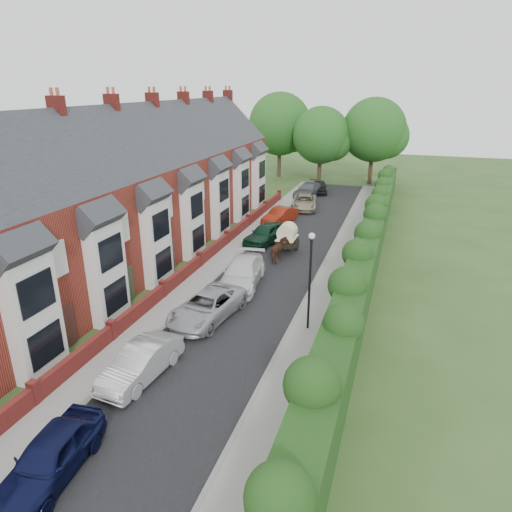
{
  "coord_description": "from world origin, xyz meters",
  "views": [
    {
      "loc": [
        7.28,
        -16.07,
        11.66
      ],
      "look_at": [
        -0.58,
        7.71,
        2.2
      ],
      "focal_mm": 32.0,
      "sensor_mm": 36.0,
      "label": 1
    }
  ],
  "objects": [
    {
      "name": "car_white",
      "position": [
        -1.63,
        8.17,
        0.79
      ],
      "size": [
        2.83,
        5.64,
        1.57
      ],
      "primitive_type": "imported",
      "rotation": [
        0.0,
        0.0,
        0.12
      ],
      "color": "silver",
      "rests_on": "ground"
    },
    {
      "name": "car_black",
      "position": [
        -1.98,
        35.0,
        0.71
      ],
      "size": [
        2.52,
        4.43,
        1.42
      ],
      "primitive_type": "imported",
      "rotation": [
        0.0,
        0.0,
        0.21
      ],
      "color": "black",
      "rests_on": "ground"
    },
    {
      "name": "road",
      "position": [
        -0.5,
        11.0,
        0.01
      ],
      "size": [
        6.0,
        58.0,
        0.02
      ],
      "primitive_type": "cube",
      "color": "black",
      "rests_on": "ground"
    },
    {
      "name": "horse_cart",
      "position": [
        -0.51,
        14.78,
        1.26
      ],
      "size": [
        1.39,
        3.06,
        2.21
      ],
      "color": "black",
      "rests_on": "ground"
    },
    {
      "name": "car_silver_b",
      "position": [
        -1.9,
        3.5,
        0.72
      ],
      "size": [
        3.16,
        5.5,
        1.44
      ],
      "primitive_type": "imported",
      "rotation": [
        0.0,
        0.0,
        -0.15
      ],
      "color": "#A5A6AD",
      "rests_on": "ground"
    },
    {
      "name": "car_silver_a",
      "position": [
        -2.42,
        -2.12,
        0.72
      ],
      "size": [
        1.96,
        4.51,
        1.44
      ],
      "primitive_type": "imported",
      "rotation": [
        0.0,
        0.0,
        -0.1
      ],
      "color": "#B3B4B9",
      "rests_on": "ground"
    },
    {
      "name": "horse",
      "position": [
        -0.51,
        12.69,
        0.82
      ],
      "size": [
        0.97,
        1.98,
        1.64
      ],
      "primitive_type": "imported",
      "rotation": [
        0.0,
        0.0,
        3.1
      ],
      "color": "#452719",
      "rests_on": "ground"
    },
    {
      "name": "hedge",
      "position": [
        5.4,
        11.0,
        1.6
      ],
      "size": [
        2.1,
        58.0,
        2.85
      ],
      "color": "#193812",
      "rests_on": "ground"
    },
    {
      "name": "kerb_house_side",
      "position": [
        -3.55,
        11.0,
        0.07
      ],
      "size": [
        0.18,
        58.0,
        0.13
      ],
      "primitive_type": "cube",
      "color": "gray",
      "rests_on": "ground"
    },
    {
      "name": "lamppost",
      "position": [
        3.4,
        4.0,
        3.3
      ],
      "size": [
        0.32,
        0.32,
        5.16
      ],
      "color": "black",
      "rests_on": "ground"
    },
    {
      "name": "kerb_hedge_side",
      "position": [
        2.55,
        11.0,
        0.07
      ],
      "size": [
        0.18,
        58.0,
        0.13
      ],
      "primitive_type": "cube",
      "color": "gray",
      "rests_on": "ground"
    },
    {
      "name": "car_green",
      "position": [
        -2.58,
        16.2,
        0.78
      ],
      "size": [
        2.96,
        4.91,
        1.57
      ],
      "primitive_type": "imported",
      "rotation": [
        0.0,
        0.0,
        -0.26
      ],
      "color": "black",
      "rests_on": "ground"
    },
    {
      "name": "tree_far_back",
      "position": [
        -8.59,
        43.08,
        6.62
      ],
      "size": [
        8.4,
        8.0,
        10.82
      ],
      "color": "#332316",
      "rests_on": "ground"
    },
    {
      "name": "car_navy",
      "position": [
        -2.33,
        -7.52,
        0.73
      ],
      "size": [
        2.12,
        4.44,
        1.46
      ],
      "primitive_type": "imported",
      "rotation": [
        0.0,
        0.0,
        0.09
      ],
      "color": "black",
      "rests_on": "ground"
    },
    {
      "name": "tree_far_left",
      "position": [
        -2.65,
        40.08,
        5.71
      ],
      "size": [
        7.14,
        6.8,
        9.29
      ],
      "color": "#332316",
      "rests_on": "ground"
    },
    {
      "name": "car_beige",
      "position": [
        -2.0,
        27.4,
        0.69
      ],
      "size": [
        3.16,
        5.31,
        1.38
      ],
      "primitive_type": "imported",
      "rotation": [
        0.0,
        0.0,
        0.18
      ],
      "color": "gray",
      "rests_on": "ground"
    },
    {
      "name": "car_grey",
      "position": [
        -2.8,
        33.0,
        0.74
      ],
      "size": [
        2.93,
        5.36,
        1.47
      ],
      "primitive_type": "imported",
      "rotation": [
        0.0,
        0.0,
        -0.18
      ],
      "color": "#515358",
      "rests_on": "ground"
    },
    {
      "name": "terrace_row",
      "position": [
        -10.87,
        9.98,
        4.47
      ],
      "size": [
        9.05,
        40.5,
        11.5
      ],
      "color": "maroon",
      "rests_on": "ground"
    },
    {
      "name": "tree_far_right",
      "position": [
        3.39,
        42.08,
        6.31
      ],
      "size": [
        7.98,
        7.6,
        10.31
      ],
      "color": "#332316",
      "rests_on": "ground"
    },
    {
      "name": "garden_wall_row",
      "position": [
        -5.35,
        10.0,
        0.46
      ],
      "size": [
        0.35,
        40.35,
        1.1
      ],
      "color": "maroon",
      "rests_on": "ground"
    },
    {
      "name": "pavement_house_side",
      "position": [
        -4.35,
        11.0,
        0.06
      ],
      "size": [
        1.7,
        58.0,
        0.12
      ],
      "primitive_type": "cube",
      "color": "gray",
      "rests_on": "ground"
    },
    {
      "name": "pavement_hedge_side",
      "position": [
        3.6,
        11.0,
        0.06
      ],
      "size": [
        2.2,
        58.0,
        0.12
      ],
      "primitive_type": "cube",
      "color": "gray",
      "rests_on": "ground"
    },
    {
      "name": "ground",
      "position": [
        0.0,
        0.0,
        0.0
      ],
      "size": [
        140.0,
        140.0,
        0.0
      ],
      "primitive_type": "plane",
      "color": "#2D4C1E",
      "rests_on": "ground"
    },
    {
      "name": "car_red",
      "position": [
        -3.0,
        21.8,
        0.7
      ],
      "size": [
        2.52,
        4.48,
        1.4
      ],
      "primitive_type": "imported",
      "rotation": [
        0.0,
        0.0,
        -0.26
      ],
      "color": "maroon",
      "rests_on": "ground"
    }
  ]
}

